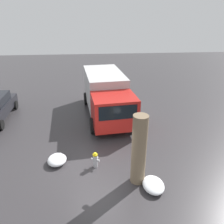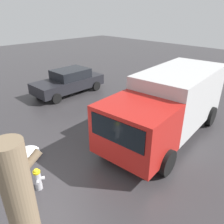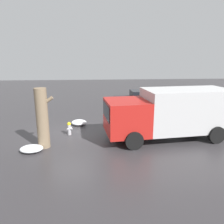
{
  "view_description": "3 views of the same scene",
  "coord_description": "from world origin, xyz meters",
  "px_view_note": "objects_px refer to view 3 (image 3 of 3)",
  "views": [
    {
      "loc": [
        -7.95,
        0.01,
        6.28
      ],
      "look_at": [
        2.82,
        -1.01,
        1.38
      ],
      "focal_mm": 35.0,
      "sensor_mm": 36.0,
      "label": 1
    },
    {
      "loc": [
        -1.95,
        -5.16,
        4.99
      ],
      "look_at": [
        3.4,
        0.28,
        1.37
      ],
      "focal_mm": 35.0,
      "sensor_mm": 36.0,
      "label": 2
    },
    {
      "loc": [
        1.51,
        -12.05,
        4.41
      ],
      "look_at": [
        2.48,
        0.16,
        1.25
      ],
      "focal_mm": 35.0,
      "sensor_mm": 36.0,
      "label": 3
    }
  ],
  "objects_px": {
    "delivery_truck": "(171,112)",
    "parked_car": "(141,99)",
    "fire_hydrant": "(69,128)",
    "tree_trunk": "(42,118)"
  },
  "relations": [
    {
      "from": "delivery_truck",
      "to": "parked_car",
      "type": "height_order",
      "value": "delivery_truck"
    },
    {
      "from": "fire_hydrant",
      "to": "tree_trunk",
      "type": "bearing_deg",
      "value": -92.91
    },
    {
      "from": "fire_hydrant",
      "to": "parked_car",
      "type": "bearing_deg",
      "value": 78.18
    },
    {
      "from": "delivery_truck",
      "to": "parked_car",
      "type": "distance_m",
      "value": 7.35
    },
    {
      "from": "tree_trunk",
      "to": "delivery_truck",
      "type": "relative_size",
      "value": 0.43
    },
    {
      "from": "delivery_truck",
      "to": "parked_car",
      "type": "relative_size",
      "value": 1.5
    },
    {
      "from": "fire_hydrant",
      "to": "delivery_truck",
      "type": "bearing_deg",
      "value": 19.97
    },
    {
      "from": "fire_hydrant",
      "to": "parked_car",
      "type": "height_order",
      "value": "parked_car"
    },
    {
      "from": "fire_hydrant",
      "to": "tree_trunk",
      "type": "xyz_separation_m",
      "value": [
        -1.05,
        -1.68,
        1.11
      ]
    },
    {
      "from": "delivery_truck",
      "to": "parked_car",
      "type": "bearing_deg",
      "value": -5.58
    }
  ]
}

